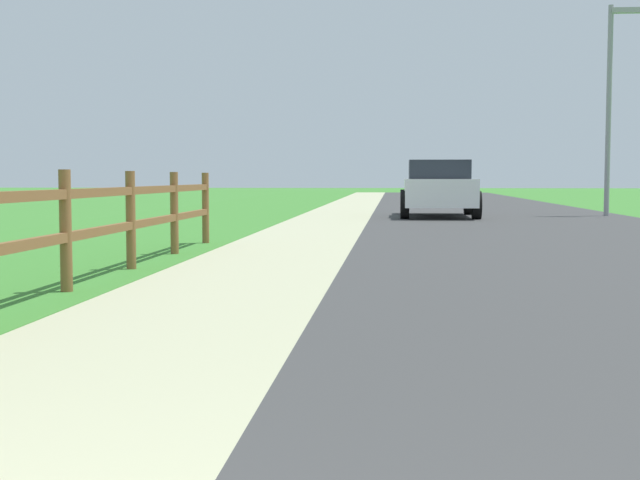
% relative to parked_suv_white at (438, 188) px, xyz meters
% --- Properties ---
extents(ground_plane, '(120.00, 120.00, 0.00)m').
position_rel_parked_suv_white_xyz_m(ground_plane, '(-1.80, 2.11, -0.76)').
color(ground_plane, '#3B7F2E').
extents(road_asphalt, '(7.00, 66.00, 0.01)m').
position_rel_parked_suv_white_xyz_m(road_asphalt, '(1.70, 4.11, -0.75)').
color(road_asphalt, '#3A3A3A').
rests_on(road_asphalt, ground).
extents(curb_concrete, '(6.00, 66.00, 0.01)m').
position_rel_parked_suv_white_xyz_m(curb_concrete, '(-4.80, 4.11, -0.75)').
color(curb_concrete, '#B3B38C').
rests_on(curb_concrete, ground).
extents(grass_verge, '(5.00, 66.00, 0.00)m').
position_rel_parked_suv_white_xyz_m(grass_verge, '(-6.30, 4.11, -0.75)').
color(grass_verge, '#3B7F2E').
rests_on(grass_verge, ground).
extents(rail_fence, '(0.11, 13.98, 1.13)m').
position_rel_parked_suv_white_xyz_m(rail_fence, '(-4.18, -16.81, -0.11)').
color(rail_fence, brown).
rests_on(rail_fence, ground).
extents(parked_suv_white, '(2.04, 4.36, 1.51)m').
position_rel_parked_suv_white_xyz_m(parked_suv_white, '(0.00, 0.00, 0.00)').
color(parked_suv_white, white).
rests_on(parked_suv_white, ground).
extents(street_lamp, '(1.17, 0.20, 5.67)m').
position_rel_parked_suv_white_xyz_m(street_lamp, '(4.71, 0.79, 2.66)').
color(street_lamp, gray).
rests_on(street_lamp, ground).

